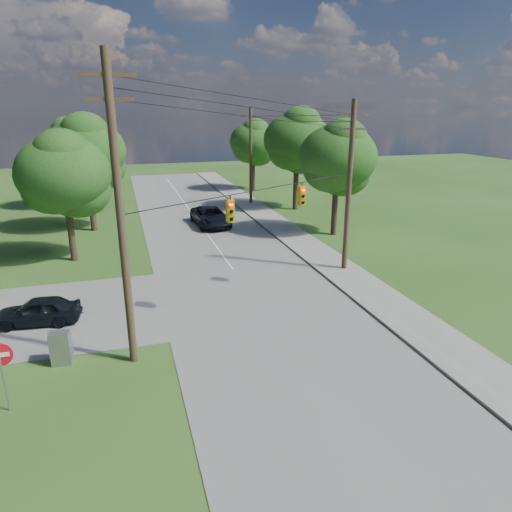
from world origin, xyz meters
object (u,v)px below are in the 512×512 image
object	(u,v)px
pole_ne	(349,185)
car_main_north	(211,216)
pole_sw	(120,214)
pole_north_w	(113,160)
pole_north_e	(251,156)
do_not_enter_sign	(0,363)
car_cross_dark	(38,311)
control_cabinet	(61,348)

from	to	relation	value
pole_ne	car_main_north	world-z (taller)	pole_ne
pole_sw	pole_north_w	size ratio (longest dim) A/B	1.20
pole_north_e	car_main_north	distance (m)	11.09
do_not_enter_sign	pole_ne	bearing A→B (deg)	26.77
car_cross_dark	car_main_north	distance (m)	20.32
pole_ne	do_not_enter_sign	distance (m)	20.60
pole_ne	do_not_enter_sign	world-z (taller)	pole_ne
car_cross_dark	do_not_enter_sign	size ratio (longest dim) A/B	1.50
pole_north_w	car_main_north	size ratio (longest dim) A/B	1.72
pole_north_w	control_cabinet	xyz separation A→B (m)	(-2.42, -29.00, -4.42)
pole_sw	control_cabinet	distance (m)	6.23
pole_north_w	car_cross_dark	bearing A→B (deg)	-98.84
pole_sw	car_main_north	world-z (taller)	pole_sw
pole_ne	car_main_north	xyz separation A→B (m)	(-6.03, 13.73, -4.63)
control_cabinet	do_not_enter_sign	size ratio (longest dim) A/B	0.54
control_cabinet	do_not_enter_sign	bearing A→B (deg)	-113.06
car_cross_dark	control_cabinet	bearing A→B (deg)	25.26
do_not_enter_sign	pole_north_e	bearing A→B (deg)	58.78
pole_sw	do_not_enter_sign	xyz separation A→B (m)	(-4.29, -2.15, -4.34)
pole_north_e	do_not_enter_sign	xyz separation A→B (m)	(-17.79, -31.75, -3.24)
pole_ne	car_cross_dark	xyz separation A→B (m)	(-17.77, -2.85, -4.77)
pole_sw	pole_ne	xyz separation A→B (m)	(13.50, 7.60, -0.76)
pole_ne	do_not_enter_sign	xyz separation A→B (m)	(-17.79, -9.75, -3.58)
car_main_north	control_cabinet	world-z (taller)	car_main_north
pole_north_e	car_main_north	bearing A→B (deg)	-126.08
pole_north_e	pole_north_w	bearing A→B (deg)	180.00
pole_ne	car_main_north	bearing A→B (deg)	113.69
car_main_north	pole_sw	bearing A→B (deg)	-113.26
pole_sw	pole_north_w	distance (m)	29.62
pole_north_e	do_not_enter_sign	distance (m)	36.54
car_main_north	pole_north_e	bearing A→B (deg)	49.97
car_cross_dark	control_cabinet	distance (m)	4.40
pole_north_w	car_main_north	xyz separation A→B (m)	(7.87, -8.27, -4.29)
control_cabinet	do_not_enter_sign	world-z (taller)	do_not_enter_sign
pole_ne	control_cabinet	size ratio (longest dim) A/B	7.44
control_cabinet	pole_sw	bearing A→B (deg)	-6.90
car_main_north	do_not_enter_sign	distance (m)	26.29
pole_north_w	do_not_enter_sign	xyz separation A→B (m)	(-3.89, -31.75, -3.24)
pole_sw	control_cabinet	xyz separation A→B (m)	(-2.82, 0.60, -5.52)
car_cross_dark	car_main_north	world-z (taller)	car_main_north
pole_north_e	control_cabinet	size ratio (longest dim) A/B	7.08
car_main_north	pole_ne	bearing A→B (deg)	-70.26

